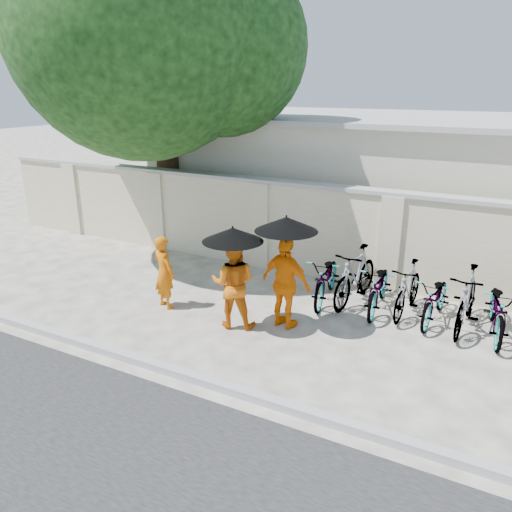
% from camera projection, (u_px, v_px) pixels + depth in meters
% --- Properties ---
extents(ground, '(80.00, 80.00, 0.00)m').
position_uv_depth(ground, '(231.00, 328.00, 8.89)').
color(ground, beige).
extents(kerb, '(40.00, 0.16, 0.12)m').
position_uv_depth(kerb, '(174.00, 371.00, 7.45)').
color(kerb, '#A1A1A1').
rests_on(kerb, ground).
extents(compound_wall, '(20.00, 0.30, 2.00)m').
position_uv_depth(compound_wall, '(345.00, 236.00, 10.80)').
color(compound_wall, beige).
rests_on(compound_wall, ground).
extents(building_behind, '(14.00, 6.00, 3.20)m').
position_uv_depth(building_behind, '(427.00, 183.00, 13.35)').
color(building_behind, silver).
rests_on(building_behind, ground).
extents(shade_tree, '(6.70, 6.20, 8.20)m').
position_uv_depth(shade_tree, '(155.00, 38.00, 11.31)').
color(shade_tree, '#392918').
rests_on(shade_tree, ground).
extents(monk_left, '(0.61, 0.50, 1.44)m').
position_uv_depth(monk_left, '(164.00, 272.00, 9.52)').
color(monk_left, '#D16108').
rests_on(monk_left, ground).
extents(monk_center, '(0.94, 0.83, 1.63)m').
position_uv_depth(monk_center, '(233.00, 283.00, 8.73)').
color(monk_center, '#D6650D').
rests_on(monk_center, ground).
extents(parasol_center, '(1.04, 1.04, 0.93)m').
position_uv_depth(parasol_center, '(233.00, 235.00, 8.34)').
color(parasol_center, black).
rests_on(parasol_center, ground).
extents(monk_right, '(1.04, 0.60, 1.67)m').
position_uv_depth(monk_right, '(286.00, 283.00, 8.69)').
color(monk_right, orange).
rests_on(monk_right, ground).
extents(parasol_right, '(1.07, 1.07, 1.10)m').
position_uv_depth(parasol_right, '(286.00, 224.00, 8.25)').
color(parasol_right, black).
rests_on(parasol_right, ground).
extents(bike_0, '(0.88, 1.89, 0.96)m').
position_uv_depth(bike_0, '(327.00, 278.00, 9.87)').
color(bike_0, gray).
rests_on(bike_0, ground).
extents(bike_1, '(0.77, 1.92, 1.12)m').
position_uv_depth(bike_1, '(355.00, 276.00, 9.78)').
color(bike_1, gray).
rests_on(bike_1, ground).
extents(bike_2, '(0.76, 1.83, 0.94)m').
position_uv_depth(bike_2, '(379.00, 287.00, 9.47)').
color(bike_2, gray).
rests_on(bike_2, ground).
extents(bike_3, '(0.58, 1.70, 1.00)m').
position_uv_depth(bike_3, '(408.00, 289.00, 9.30)').
color(bike_3, gray).
rests_on(bike_3, ground).
extents(bike_4, '(0.72, 1.71, 0.88)m').
position_uv_depth(bike_4, '(436.00, 299.00, 9.03)').
color(bike_4, gray).
rests_on(bike_4, ground).
extents(bike_5, '(0.64, 1.87, 1.11)m').
position_uv_depth(bike_5, '(467.00, 300.00, 8.71)').
color(bike_5, gray).
rests_on(bike_5, ground).
extents(bike_6, '(0.87, 1.90, 0.96)m').
position_uv_depth(bike_6, '(498.00, 309.00, 8.51)').
color(bike_6, gray).
rests_on(bike_6, ground).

